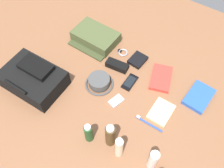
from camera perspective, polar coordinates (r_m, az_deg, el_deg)
The scene contains 17 objects.
ground_plane at distance 1.49m, azimuth -0.00°, elevation -1.11°, with size 2.64×2.02×0.02m, color brown.
backpack at distance 1.52m, azimuth -17.42°, elevation 1.21°, with size 0.35×0.25×0.14m.
toiletry_pouch at distance 1.70m, azimuth -3.84°, elevation 10.57°, with size 0.29×0.23×0.07m.
bucket_hat at distance 1.48m, azimuth -2.93°, elevation 0.48°, with size 0.17×0.17×0.06m.
toothpaste_tube at distance 1.23m, azimuth 9.33°, elevation -16.65°, with size 0.04×0.04×0.17m.
lotion_bottle at distance 1.23m, azimuth 1.62°, elevation -14.22°, with size 0.04×0.04×0.17m.
cologne_bottle at distance 1.26m, azimuth -0.39°, elevation -11.61°, with size 0.05×0.05×0.17m.
shampoo_bottle at distance 1.28m, azimuth -5.35°, elevation -11.02°, with size 0.04×0.04×0.14m.
paperback_novel at distance 1.52m, azimuth 19.17°, elevation -2.80°, with size 0.14×0.19×0.03m.
travel_guidebook at distance 1.54m, azimuth 11.06°, elevation 1.35°, with size 0.17×0.22×0.02m.
cell_phone at distance 1.50m, azimuth 4.07°, elevation 0.43°, with size 0.06×0.12×0.01m.
media_player at distance 1.43m, azimuth 0.98°, elevation -3.84°, with size 0.07×0.09×0.01m.
wristwatch at distance 1.64m, azimuth 2.43°, elevation 7.23°, with size 0.07×0.06×0.01m.
toothbrush at distance 1.38m, azimuth 8.03°, elevation -8.74°, with size 0.16×0.01×0.02m.
wallet at distance 1.60m, azimuth 5.88°, elevation 5.47°, with size 0.09×0.11×0.02m, color black.
notepad at distance 1.42m, azimuth 11.13°, elevation -6.23°, with size 0.11×0.15×0.02m, color beige.
sunglasses_case at distance 1.56m, azimuth 1.16°, elevation 4.25°, with size 0.14×0.06×0.04m, color black.
Camera 1 is at (-0.45, 0.67, 1.24)m, focal length 40.16 mm.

